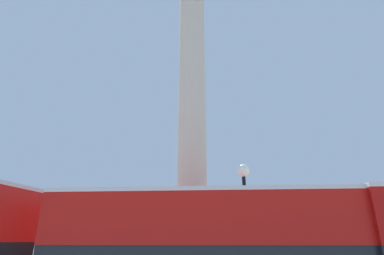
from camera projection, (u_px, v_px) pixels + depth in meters
The scene contains 2 objects.
monument_column at pixel (192, 145), 16.40m from camera, with size 5.53×5.53×25.51m.
street_lamp at pixel (246, 219), 11.34m from camera, with size 0.50×0.50×5.71m.
Camera 1 is at (2.18, -15.52, 2.82)m, focal length 28.00 mm.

